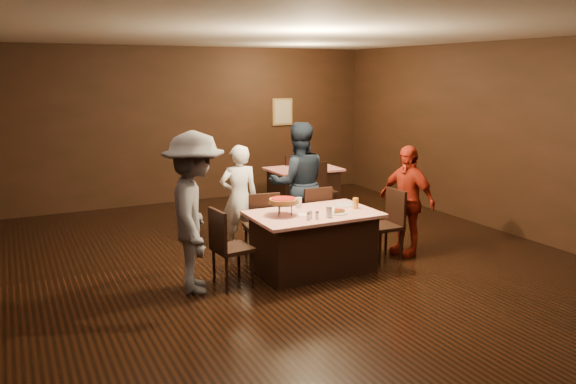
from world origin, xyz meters
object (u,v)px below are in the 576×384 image
at_px(glass_front_left, 329,212).
at_px(glass_amber, 356,203).
at_px(pizza_stand, 283,201).
at_px(chair_end_right, 384,225).
at_px(chair_back_far, 289,178).
at_px(diner_grey_knit, 195,213).
at_px(chair_far_left, 261,225).
at_px(chair_end_left, 233,247).
at_px(plate_empty, 344,205).
at_px(main_table, 313,242).
at_px(back_table, 303,188).
at_px(diner_red_shirt, 406,200).
at_px(chair_far_right, 312,218).
at_px(diner_navy_hoodie, 298,184).
at_px(glass_back, 299,203).
at_px(chair_back_near, 322,191).
at_px(diner_white_jacket, 239,198).

distance_m(glass_front_left, glass_amber, 0.60).
bearing_deg(glass_front_left, pizza_stand, 142.13).
height_order(chair_end_right, chair_back_far, same).
bearing_deg(diner_grey_knit, chair_far_left, -40.45).
xyz_separation_m(chair_end_left, pizza_stand, (0.70, 0.05, 0.48)).
bearing_deg(plate_empty, chair_far_left, 147.72).
xyz_separation_m(diner_grey_knit, plate_empty, (2.09, 0.12, -0.16)).
relative_size(main_table, back_table, 1.23).
bearing_deg(plate_empty, glass_front_left, -138.01).
relative_size(back_table, diner_red_shirt, 0.84).
distance_m(chair_far_right, diner_navy_hoodie, 0.59).
height_order(chair_far_left, glass_amber, chair_far_left).
relative_size(chair_far_right, diner_red_shirt, 0.62).
relative_size(chair_back_far, glass_back, 6.79).
xyz_separation_m(chair_far_left, glass_amber, (1.00, -0.80, 0.37)).
bearing_deg(chair_back_far, diner_grey_knit, 43.22).
bearing_deg(diner_grey_knit, chair_back_near, -35.47).
xyz_separation_m(chair_far_right, diner_red_shirt, (1.09, -0.72, 0.30)).
bearing_deg(pizza_stand, chair_end_right, -1.91).
height_order(main_table, glass_back, glass_back).
bearing_deg(glass_amber, chair_end_right, 5.71).
height_order(plate_empty, glass_front_left, glass_front_left).
bearing_deg(pizza_stand, main_table, -7.13).
xyz_separation_m(chair_end_right, glass_amber, (-0.50, -0.05, 0.37)).
distance_m(diner_navy_hoodie, pizza_stand, 1.36).
relative_size(chair_back_near, glass_back, 6.79).
relative_size(chair_far_left, chair_back_near, 1.00).
xyz_separation_m(diner_white_jacket, glass_front_left, (0.56, -1.56, 0.08)).
bearing_deg(chair_far_left, glass_amber, 149.73).
bearing_deg(main_table, diner_red_shirt, 1.02).
relative_size(diner_grey_knit, diner_red_shirt, 1.21).
distance_m(chair_far_left, pizza_stand, 0.85).
distance_m(diner_red_shirt, plate_empty, 0.95).
distance_m(diner_grey_knit, pizza_stand, 1.14).
relative_size(main_table, chair_back_near, 1.68).
bearing_deg(chair_far_left, pizza_stand, 98.39).
relative_size(diner_red_shirt, pizza_stand, 4.05).
height_order(diner_white_jacket, pizza_stand, diner_white_jacket).
distance_m(chair_far_left, diner_white_jacket, 0.60).
height_order(back_table, glass_front_left, glass_front_left).
xyz_separation_m(chair_far_right, chair_end_right, (0.70, -0.75, 0.00)).
bearing_deg(chair_back_near, chair_far_left, -141.37).
bearing_deg(chair_end_right, diner_red_shirt, 94.58).
distance_m(chair_end_right, glass_amber, 0.62).
bearing_deg(chair_end_left, back_table, -46.67).
distance_m(chair_back_near, glass_amber, 2.57).
bearing_deg(diner_red_shirt, pizza_stand, -104.94).
relative_size(chair_end_left, pizza_stand, 2.50).
bearing_deg(diner_white_jacket, glass_front_left, 117.37).
bearing_deg(diner_red_shirt, chair_back_far, 165.89).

